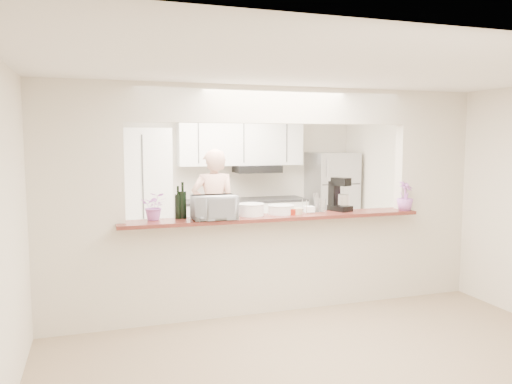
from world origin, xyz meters
name	(u,v)px	position (x,y,z in m)	size (l,w,h in m)	color
floor	(273,310)	(0.00, 0.00, 0.00)	(6.00, 6.00, 0.00)	tan
tile_overlay	(236,274)	(0.00, 1.55, 0.01)	(5.00, 2.90, 0.01)	silver
partition	(274,180)	(0.00, 0.00, 1.48)	(5.00, 0.15, 2.50)	beige
bar_counter	(273,260)	(0.00, 0.00, 0.58)	(3.40, 0.38, 1.09)	beige
kitchen_cabinets	(205,198)	(-0.19, 2.72, 0.97)	(3.15, 0.62, 2.25)	white
refrigerator	(332,201)	(2.05, 2.65, 0.85)	(0.75, 0.70, 1.70)	#AFAFB4
flower_left	(154,206)	(-1.30, 0.05, 1.24)	(0.26, 0.23, 0.29)	#CD6CC5
wine_bottle_a	(178,206)	(-1.05, 0.07, 1.23)	(0.07, 0.07, 0.35)	black
wine_bottle_b	(183,204)	(-1.00, 0.07, 1.24)	(0.08, 0.08, 0.39)	black
toaster_oven	(214,207)	(-0.70, -0.10, 1.22)	(0.46, 0.31, 0.25)	#B9B9BE
serving_bowls	(211,207)	(-0.70, 0.05, 1.20)	(0.29, 0.29, 0.21)	white
plate_stack_a	(251,210)	(-0.25, 0.03, 1.16)	(0.29, 0.29, 0.13)	white
plate_stack_b	(281,209)	(0.10, 0.03, 1.14)	(0.30, 0.30, 0.10)	white
red_bowl	(291,211)	(0.20, -0.03, 1.12)	(0.15, 0.15, 0.07)	maroon
tan_bowl	(296,211)	(0.26, -0.03, 1.13)	(0.15, 0.15, 0.07)	tan
utensil_caddy	(313,204)	(0.49, 0.02, 1.18)	(0.24, 0.14, 0.23)	silver
stand_mixer	(339,196)	(0.85, 0.06, 1.27)	(0.25, 0.30, 0.39)	black
flower_right	(405,196)	(1.60, -0.15, 1.26)	(0.19, 0.19, 0.34)	#CE70D0
person	(214,211)	(-0.24, 1.89, 0.89)	(0.65, 0.43, 1.78)	#D39E89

